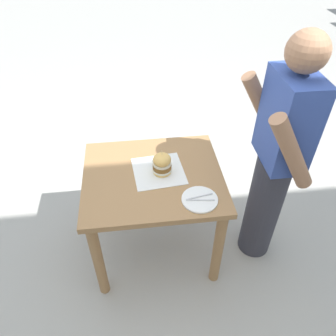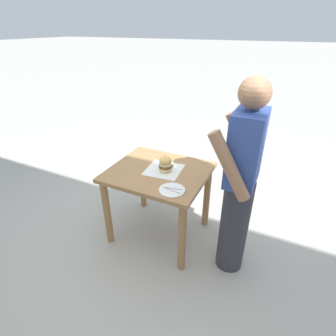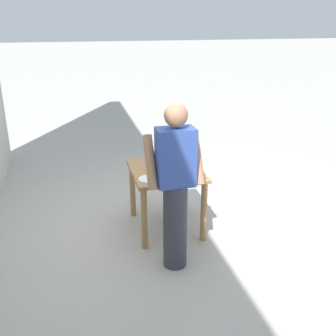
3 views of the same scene
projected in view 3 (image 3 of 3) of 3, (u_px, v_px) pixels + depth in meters
name	position (u px, v px, depth m)	size (l,w,h in m)	color
ground_plane	(166.00, 227.00, 4.82)	(80.00, 80.00, 0.00)	#ADAAA3
patio_table	(166.00, 180.00, 4.59)	(0.80, 0.91, 0.76)	#9E7247
serving_paper	(169.00, 170.00, 4.51)	(0.33, 0.33, 0.00)	white
sandwich	(169.00, 165.00, 4.46)	(0.13, 0.13, 0.18)	#E5B25B
pickle_spear	(178.00, 169.00, 4.51)	(0.02, 0.02, 0.08)	#8EA83D
side_plate_with_forks	(148.00, 179.00, 4.25)	(0.22, 0.22, 0.02)	white
diner_across_table	(175.00, 186.00, 3.78)	(0.55, 0.35, 1.69)	#33333D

